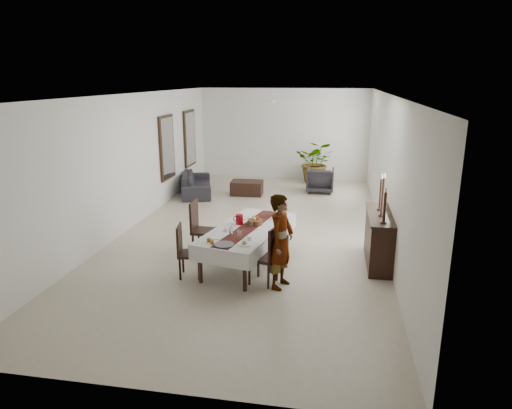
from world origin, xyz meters
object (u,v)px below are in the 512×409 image
object	(u,v)px
dining_table_top	(248,229)
red_pitcher	(239,219)
woman	(281,242)
sofa	(197,183)
sideboard_body	(379,239)

from	to	relation	value
dining_table_top	red_pitcher	world-z (taller)	red_pitcher
woman	sofa	distance (m)	7.09
red_pitcher	woman	world-z (taller)	woman
sideboard_body	red_pitcher	bearing A→B (deg)	-173.81
dining_table_top	sofa	xyz separation A→B (m)	(-2.69, 5.28, -0.39)
red_pitcher	sideboard_body	bearing A→B (deg)	6.19
dining_table_top	red_pitcher	distance (m)	0.32
red_pitcher	sideboard_body	xyz separation A→B (m)	(2.73, 0.30, -0.36)
sideboard_body	sofa	size ratio (longest dim) A/B	0.74
woman	sofa	xyz separation A→B (m)	(-3.44, 6.18, -0.51)
woman	sofa	bearing A→B (deg)	46.51
dining_table_top	red_pitcher	xyz separation A→B (m)	(-0.21, 0.20, 0.13)
dining_table_top	sideboard_body	size ratio (longest dim) A/B	1.44
red_pitcher	woman	distance (m)	1.46
woman	sideboard_body	size ratio (longest dim) A/B	1.02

